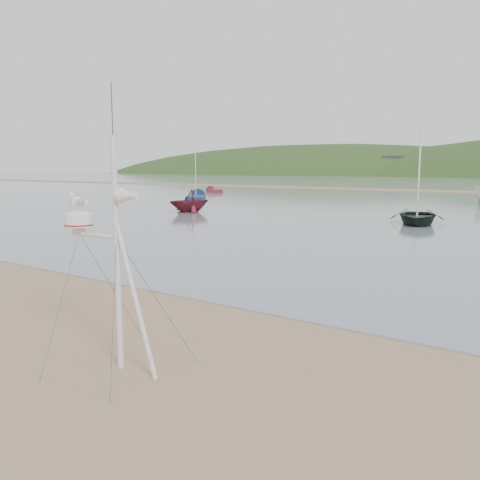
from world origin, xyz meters
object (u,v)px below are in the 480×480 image
Objects in this scene: boat_red at (189,191)px; dinghy_red_far at (212,190)px; mast_rig at (114,303)px; boat_dark at (418,186)px; sailboat_blue_near at (198,197)px.

dinghy_red_far is (-18.32, 25.45, -1.40)m from boat_red.
mast_rig is 1.06× the size of boat_dark.
mast_rig is 25.70m from boat_dark.
mast_rig is 1.46× the size of boat_red.
boat_dark is 16.93m from boat_red.
boat_dark is at bearing -22.16° from sailboat_blue_near.
mast_rig is at bearing -100.55° from boat_dark.
boat_dark is 0.93× the size of dinghy_red_far.
sailboat_blue_near is at bearing -56.83° from dinghy_red_far.
mast_rig is 0.98× the size of dinghy_red_far.
boat_dark is 28.94m from sailboat_blue_near.
dinghy_red_far is at bearing 123.17° from sailboat_blue_near.
boat_red is at bearing 169.55° from boat_dark.
boat_red is at bearing -51.77° from sailboat_blue_near.
sailboat_blue_near is at bearing 148.46° from boat_red.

